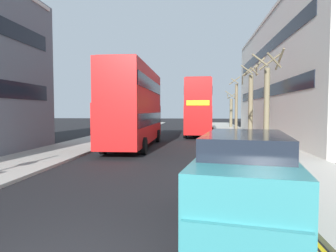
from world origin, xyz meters
TOP-DOWN VIEW (x-y plane):
  - sidewalk_right at (6.50, 16.00)m, footprint 4.00×80.00m
  - sidewalk_left at (-6.50, 16.00)m, footprint 4.00×80.00m
  - kerb_line_outer at (4.40, 14.00)m, footprint 0.10×56.00m
  - kerb_line_inner at (4.24, 14.00)m, footprint 0.10×56.00m
  - double_decker_bus_away at (-2.38, 15.85)m, footprint 2.88×10.83m
  - double_decker_bus_oncoming at (2.29, 26.35)m, footprint 3.04×10.88m
  - taxi_minivan at (3.07, 2.04)m, footprint 2.66×5.06m
  - street_tree_near at (6.80, 31.09)m, footprint 1.68×1.68m
  - street_tree_mid at (7.18, 39.69)m, footprint 1.66×1.71m
  - street_tree_far at (6.37, 14.18)m, footprint 1.85×1.86m
  - street_tree_distant at (6.91, 22.53)m, footprint 1.74×1.77m
  - townhouse_terrace_right at (13.50, 24.70)m, footprint 10.08×28.00m

SIDE VIEW (x-z plane):
  - kerb_line_outer at x=4.40m, z-range 0.00..0.01m
  - kerb_line_inner at x=4.24m, z-range 0.00..0.01m
  - sidewalk_right at x=6.50m, z-range 0.00..0.14m
  - sidewalk_left at x=-6.50m, z-range 0.00..0.14m
  - taxi_minivan at x=3.07m, z-range 0.01..2.13m
  - street_tree_mid at x=7.18m, z-range -0.20..5.23m
  - double_decker_bus_away at x=-2.38m, z-range 0.21..5.85m
  - double_decker_bus_oncoming at x=2.29m, z-range 0.21..5.85m
  - street_tree_far at x=6.37m, z-range 0.06..6.25m
  - street_tree_near at x=6.80m, z-range -0.07..6.60m
  - street_tree_distant at x=6.91m, z-range -0.06..6.60m
  - townhouse_terrace_right at x=13.50m, z-range 0.00..11.55m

